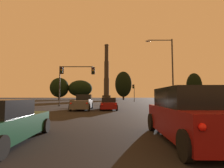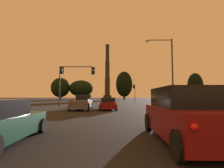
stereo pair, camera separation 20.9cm
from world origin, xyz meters
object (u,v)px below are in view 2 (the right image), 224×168
object	(u,v)px
suv_right_lane_third	(185,115)
smokestack	(107,77)
traffic_light_overhead_left	(71,75)
sedan_center_lane_front	(108,104)
street_lamp	(168,65)
traffic_light_far_right	(134,90)
pickup_truck_left_lane_front	(82,103)

from	to	relation	value
suv_right_lane_third	smokestack	xyz separation A→B (m)	(-7.23, 135.05, 16.57)
traffic_light_overhead_left	smokestack	distance (m)	113.19
traffic_light_overhead_left	sedan_center_lane_front	bearing A→B (deg)	-50.12
suv_right_lane_third	street_lamp	bearing A→B (deg)	74.95
traffic_light_far_right	smokestack	distance (m)	86.63
pickup_truck_left_lane_front	suv_right_lane_third	xyz separation A→B (m)	(6.23, -14.92, 0.09)
pickup_truck_left_lane_front	smokestack	size ratio (longest dim) A/B	0.13
pickup_truck_left_lane_front	smokestack	distance (m)	121.28
traffic_light_far_right	smokestack	bearing A→B (deg)	97.78
sedan_center_lane_front	smokestack	distance (m)	121.35
sedan_center_lane_front	traffic_light_far_right	world-z (taller)	traffic_light_far_right
suv_right_lane_third	street_lamp	size ratio (longest dim) A/B	0.52
traffic_light_far_right	pickup_truck_left_lane_front	bearing A→B (deg)	-106.64
sedan_center_lane_front	suv_right_lane_third	bearing A→B (deg)	-79.61
suv_right_lane_third	traffic_light_overhead_left	distance (m)	24.82
pickup_truck_left_lane_front	sedan_center_lane_front	distance (m)	3.12
sedan_center_lane_front	street_lamp	size ratio (longest dim) A/B	0.50
suv_right_lane_third	smokestack	world-z (taller)	smokestack
pickup_truck_left_lane_front	suv_right_lane_third	bearing A→B (deg)	-69.43
sedan_center_lane_front	smokestack	world-z (taller)	smokestack
sedan_center_lane_front	traffic_light_far_right	distance (m)	36.28
traffic_light_far_right	sedan_center_lane_front	bearing A→B (deg)	-101.91
sedan_center_lane_front	suv_right_lane_third	size ratio (longest dim) A/B	0.96
suv_right_lane_third	smokestack	bearing A→B (deg)	94.03
suv_right_lane_third	traffic_light_overhead_left	world-z (taller)	traffic_light_overhead_left
suv_right_lane_third	traffic_light_far_right	size ratio (longest dim) A/B	0.89
suv_right_lane_third	sedan_center_lane_front	bearing A→B (deg)	102.75
pickup_truck_left_lane_front	traffic_light_overhead_left	world-z (taller)	traffic_light_overhead_left
sedan_center_lane_front	smokestack	size ratio (longest dim) A/B	0.11
pickup_truck_left_lane_front	street_lamp	distance (m)	12.63
suv_right_lane_third	smokestack	size ratio (longest dim) A/B	0.11
pickup_truck_left_lane_front	suv_right_lane_third	distance (m)	16.17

